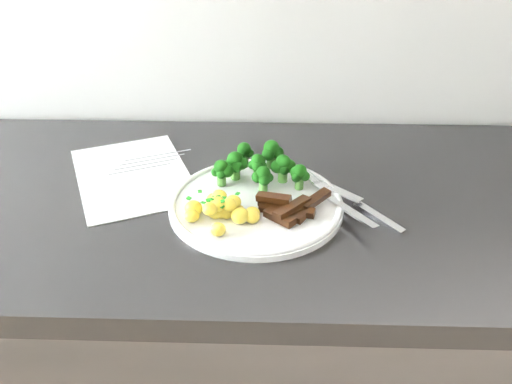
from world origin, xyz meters
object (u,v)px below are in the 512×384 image
(recipe_paper, at_px, (133,175))
(broccoli, at_px, (259,164))
(plate, at_px, (256,203))
(potatoes, at_px, (221,209))
(beef_strips, at_px, (288,208))
(knife, at_px, (366,210))
(fork, at_px, (339,201))
(counter, at_px, (203,372))

(recipe_paper, xyz_separation_m, broccoli, (0.23, -0.03, 0.04))
(plate, xyz_separation_m, potatoes, (-0.05, -0.04, 0.02))
(plate, xyz_separation_m, beef_strips, (0.05, -0.03, 0.01))
(potatoes, bearing_deg, recipe_paper, 140.81)
(recipe_paper, height_order, beef_strips, beef_strips)
(broccoli, bearing_deg, knife, -25.34)
(recipe_paper, xyz_separation_m, knife, (0.40, -0.11, 0.01))
(broccoli, distance_m, fork, 0.15)
(potatoes, relative_size, fork, 0.67)
(plate, height_order, fork, fork)
(plate, height_order, broccoli, broccoli)
(potatoes, relative_size, beef_strips, 0.97)
(counter, distance_m, potatoes, 0.48)
(plate, xyz_separation_m, broccoli, (0.00, 0.07, 0.03))
(fork, bearing_deg, counter, 171.77)
(broccoli, height_order, knife, broccoli)
(potatoes, bearing_deg, fork, 11.32)
(potatoes, distance_m, fork, 0.19)
(potatoes, xyz_separation_m, beef_strips, (0.10, 0.01, -0.00))
(fork, xyz_separation_m, knife, (0.04, -0.01, -0.01))
(counter, xyz_separation_m, potatoes, (0.06, -0.07, 0.47))
(potatoes, distance_m, beef_strips, 0.10)
(counter, height_order, knife, knife)
(beef_strips, height_order, knife, beef_strips)
(potatoes, distance_m, knife, 0.23)
(broccoli, distance_m, potatoes, 0.13)
(recipe_paper, bearing_deg, potatoes, -39.19)
(plate, xyz_separation_m, knife, (0.18, -0.01, 0.00))
(plate, distance_m, broccoli, 0.08)
(recipe_paper, relative_size, plate, 1.14)
(plate, xyz_separation_m, fork, (0.13, -0.01, 0.01))
(recipe_paper, distance_m, plate, 0.24)
(counter, relative_size, potatoes, 19.89)
(beef_strips, bearing_deg, recipe_paper, 155.07)
(broccoli, bearing_deg, plate, -92.80)
(plate, bearing_deg, beef_strips, -30.88)
(plate, bearing_deg, potatoes, -140.60)
(counter, height_order, potatoes, potatoes)
(recipe_paper, bearing_deg, fork, -16.09)
(beef_strips, xyz_separation_m, fork, (0.08, 0.03, -0.00))
(counter, bearing_deg, fork, -8.23)
(knife, bearing_deg, potatoes, -172.67)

